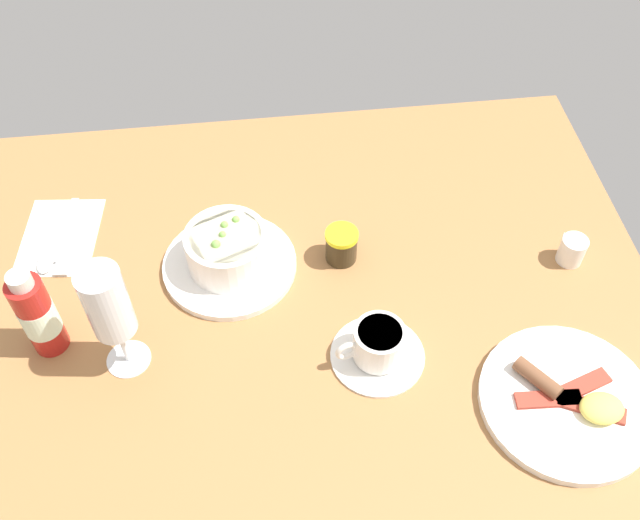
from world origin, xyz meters
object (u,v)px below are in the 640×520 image
(cutlery_setting, at_px, (59,238))
(jam_jar, at_px, (341,245))
(coffee_cup, at_px, (378,346))
(wine_glass, at_px, (108,307))
(creamer_jug, at_px, (572,250))
(sauce_bottle_red, at_px, (38,315))
(porridge_bowl, at_px, (228,253))
(breakfast_plate, at_px, (568,401))

(cutlery_setting, relative_size, jam_jar, 3.08)
(coffee_cup, height_order, wine_glass, wine_glass)
(creamer_jug, xyz_separation_m, wine_glass, (0.69, 0.10, 0.11))
(coffee_cup, height_order, jam_jar, coffee_cup)
(cutlery_setting, xyz_separation_m, coffee_cup, (-0.48, 0.28, 0.03))
(wine_glass, distance_m, sauce_bottle_red, 0.13)
(porridge_bowl, height_order, sauce_bottle_red, sauce_bottle_red)
(wine_glass, bearing_deg, cutlery_setting, -63.07)
(sauce_bottle_red, xyz_separation_m, breakfast_plate, (-0.71, 0.18, -0.06))
(porridge_bowl, bearing_deg, wine_glass, 45.32)
(coffee_cup, distance_m, sauce_bottle_red, 0.48)
(coffee_cup, distance_m, creamer_jug, 0.36)
(coffee_cup, bearing_deg, sauce_bottle_red, -9.61)
(porridge_bowl, xyz_separation_m, wine_glass, (0.15, 0.15, 0.09))
(porridge_bowl, bearing_deg, breakfast_plate, 146.56)
(porridge_bowl, relative_size, breakfast_plate, 0.88)
(porridge_bowl, relative_size, coffee_cup, 1.55)
(sauce_bottle_red, bearing_deg, creamer_jug, -175.46)
(wine_glass, bearing_deg, breakfast_plate, 166.55)
(porridge_bowl, xyz_separation_m, sauce_bottle_red, (0.26, 0.11, 0.04))
(creamer_jug, relative_size, jam_jar, 0.90)
(porridge_bowl, height_order, breakfast_plate, porridge_bowl)
(porridge_bowl, height_order, coffee_cup, porridge_bowl)
(jam_jar, bearing_deg, wine_glass, 24.86)
(porridge_bowl, relative_size, cutlery_setting, 1.18)
(jam_jar, xyz_separation_m, breakfast_plate, (-0.27, 0.30, -0.02))
(creamer_jug, xyz_separation_m, sauce_bottle_red, (0.80, 0.06, 0.05))
(creamer_jug, bearing_deg, breakfast_plate, 70.45)
(coffee_cup, xyz_separation_m, jam_jar, (0.03, -0.19, 0.00))
(porridge_bowl, xyz_separation_m, coffee_cup, (-0.20, 0.19, -0.01))
(cutlery_setting, distance_m, wine_glass, 0.30)
(sauce_bottle_red, bearing_deg, cutlery_setting, -86.46)
(jam_jar, relative_size, breakfast_plate, 0.24)
(wine_glass, xyz_separation_m, breakfast_plate, (-0.60, 0.14, -0.12))
(coffee_cup, bearing_deg, wine_glass, -6.08)
(wine_glass, height_order, sauce_bottle_red, wine_glass)
(creamer_jug, distance_m, wine_glass, 0.71)
(creamer_jug, xyz_separation_m, breakfast_plate, (0.09, 0.25, -0.01))
(creamer_jug, bearing_deg, coffee_cup, 23.06)
(porridge_bowl, xyz_separation_m, cutlery_setting, (0.28, -0.09, -0.03))
(creamer_jug, bearing_deg, cutlery_setting, -9.79)
(jam_jar, height_order, sauce_bottle_red, sauce_bottle_red)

